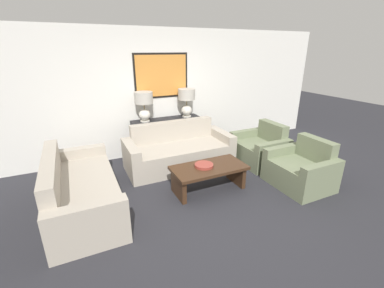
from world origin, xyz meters
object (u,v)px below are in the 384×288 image
(couch_by_back_wall, at_px, (179,152))
(coffee_table, at_px, (209,173))
(console_table, at_px, (167,137))
(armchair_near_back_wall, at_px, (260,149))
(table_lamp_right, at_px, (187,99))
(table_lamp_left, at_px, (144,103))
(decorative_bowl, at_px, (204,165))
(armchair_near_camera, at_px, (301,170))
(couch_by_side, at_px, (80,191))

(couch_by_back_wall, bearing_deg, coffee_table, -85.70)
(console_table, bearing_deg, armchair_near_back_wall, -37.54)
(console_table, height_order, armchair_near_back_wall, same)
(table_lamp_right, bearing_deg, table_lamp_left, 180.00)
(couch_by_back_wall, bearing_deg, decorative_bowl, -89.60)
(table_lamp_left, relative_size, couch_by_back_wall, 0.29)
(console_table, distance_m, coffee_table, 1.76)
(armchair_near_back_wall, distance_m, armchair_near_camera, 1.07)
(coffee_table, distance_m, armchair_near_back_wall, 1.60)
(couch_by_back_wall, relative_size, couch_by_side, 1.00)
(console_table, xyz_separation_m, couch_by_side, (-1.87, -1.44, -0.12))
(armchair_near_back_wall, bearing_deg, couch_by_back_wall, 160.44)
(console_table, relative_size, decorative_bowl, 4.87)
(table_lamp_right, xyz_separation_m, decorative_bowl, (-0.47, -1.72, -0.76))
(armchair_near_back_wall, bearing_deg, couch_by_side, -176.43)
(table_lamp_left, distance_m, couch_by_side, 2.20)
(couch_by_back_wall, distance_m, armchair_near_back_wall, 1.69)
(console_table, distance_m, couch_by_side, 2.36)
(coffee_table, bearing_deg, table_lamp_left, 107.58)
(couch_by_back_wall, height_order, coffee_table, couch_by_back_wall)
(coffee_table, bearing_deg, table_lamp_right, 77.46)
(table_lamp_left, bearing_deg, armchair_near_back_wall, -30.62)
(armchair_near_back_wall, bearing_deg, coffee_table, -160.40)
(table_lamp_left, distance_m, armchair_near_camera, 3.22)
(table_lamp_left, height_order, coffee_table, table_lamp_left)
(couch_by_back_wall, bearing_deg, table_lamp_left, 125.82)
(decorative_bowl, bearing_deg, couch_by_back_wall, 90.40)
(couch_by_side, distance_m, armchair_near_camera, 3.57)
(console_table, distance_m, armchair_near_camera, 2.79)
(coffee_table, bearing_deg, armchair_near_back_wall, 19.60)
(table_lamp_left, height_order, decorative_bowl, table_lamp_left)
(table_lamp_right, bearing_deg, armchair_near_camera, -64.07)
(console_table, xyz_separation_m, coffee_table, (0.08, -1.76, -0.09))
(coffee_table, bearing_deg, console_table, 92.70)
(armchair_near_camera, bearing_deg, armchair_near_back_wall, 90.00)
(console_table, xyz_separation_m, armchair_near_back_wall, (1.59, -1.22, -0.12))
(table_lamp_left, xyz_separation_m, decorative_bowl, (0.48, -1.72, -0.76))
(console_table, relative_size, couch_by_back_wall, 0.71)
(table_lamp_right, height_order, coffee_table, table_lamp_right)
(couch_by_back_wall, height_order, armchair_near_camera, couch_by_back_wall)
(armchair_near_back_wall, relative_size, armchair_near_camera, 1.00)
(couch_by_side, height_order, decorative_bowl, couch_by_side)
(table_lamp_right, distance_m, coffee_table, 2.01)
(couch_by_side, relative_size, armchair_near_camera, 2.13)
(coffee_table, xyz_separation_m, armchair_near_back_wall, (1.51, 0.54, -0.03))
(table_lamp_left, relative_size, coffee_table, 0.50)
(decorative_bowl, distance_m, armchair_near_camera, 1.69)
(decorative_bowl, bearing_deg, table_lamp_left, 105.60)
(coffee_table, bearing_deg, decorative_bowl, 155.56)
(coffee_table, xyz_separation_m, decorative_bowl, (-0.08, 0.03, 0.13))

